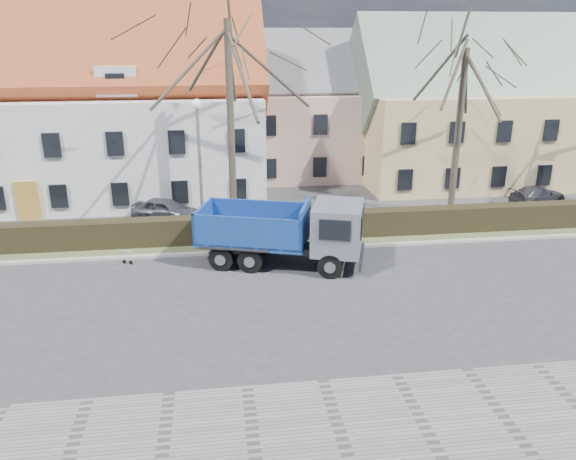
{
  "coord_description": "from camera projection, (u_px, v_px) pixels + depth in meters",
  "views": [
    {
      "loc": [
        -2.87,
        -19.81,
        9.72
      ],
      "look_at": [
        0.16,
        2.99,
        1.6
      ],
      "focal_mm": 35.0,
      "sensor_mm": 36.0,
      "label": 1
    }
  ],
  "objects": [
    {
      "name": "grass_strip",
      "position": [
        276.0,
        238.0,
        27.89
      ],
      "size": [
        80.0,
        3.0,
        0.1
      ],
      "primitive_type": "cube",
      "color": "#4F5A33",
      "rests_on": "ground"
    },
    {
      "name": "streetlight",
      "position": [
        200.0,
        170.0,
        27.06
      ],
      "size": [
        0.54,
        0.54,
        6.91
      ],
      "primitive_type": null,
      "color": "gray",
      "rests_on": "ground"
    },
    {
      "name": "tree_2",
      "position": [
        460.0,
        117.0,
        29.47
      ],
      "size": [
        8.0,
        8.0,
        11.0
      ],
      "primitive_type": null,
      "color": "#3F372C",
      "rests_on": "ground"
    },
    {
      "name": "parked_car_b",
      "position": [
        538.0,
        195.0,
        33.53
      ],
      "size": [
        3.95,
        2.52,
        1.07
      ],
      "primitive_type": "imported",
      "rotation": [
        0.0,
        0.0,
        1.87
      ],
      "color": "#303138",
      "rests_on": "ground"
    },
    {
      "name": "building_white",
      "position": [
        44.0,
        119.0,
        33.88
      ],
      "size": [
        26.8,
        10.8,
        9.5
      ],
      "primitive_type": null,
      "color": "silver",
      "rests_on": "ground"
    },
    {
      "name": "building_yellow",
      "position": [
        489.0,
        116.0,
        38.58
      ],
      "size": [
        18.8,
        10.8,
        8.5
      ],
      "primitive_type": null,
      "color": "#D9B977",
      "rests_on": "ground"
    },
    {
      "name": "sidewalk_near",
      "position": [
        342.0,
        438.0,
        14.16
      ],
      "size": [
        80.0,
        5.0,
        0.08
      ],
      "primitive_type": "cube",
      "color": "gray",
      "rests_on": "ground"
    },
    {
      "name": "building_pink",
      "position": [
        310.0,
        117.0,
        39.97
      ],
      "size": [
        10.8,
        8.8,
        8.0
      ],
      "primitive_type": null,
      "color": "#CCA090",
      "rests_on": "ground"
    },
    {
      "name": "parked_car_a",
      "position": [
        165.0,
        210.0,
        30.48
      ],
      "size": [
        3.94,
        2.72,
        1.24
      ],
      "primitive_type": "imported",
      "rotation": [
        0.0,
        0.0,
        1.19
      ],
      "color": "#393944",
      "rests_on": "ground"
    },
    {
      "name": "hedge",
      "position": [
        277.0,
        228.0,
        27.51
      ],
      "size": [
        60.0,
        0.9,
        1.3
      ],
      "primitive_type": "cube",
      "color": "black",
      "rests_on": "ground"
    },
    {
      "name": "cart_frame",
      "position": [
        123.0,
        256.0,
        24.87
      ],
      "size": [
        0.88,
        0.71,
        0.71
      ],
      "primitive_type": null,
      "rotation": [
        0.0,
        0.0,
        -0.4
      ],
      "color": "silver",
      "rests_on": "ground"
    },
    {
      "name": "dump_truck",
      "position": [
        275.0,
        232.0,
        24.49
      ],
      "size": [
        7.98,
        4.92,
        2.99
      ],
      "primitive_type": null,
      "rotation": [
        0.0,
        0.0,
        -0.31
      ],
      "color": "navy",
      "rests_on": "ground"
    },
    {
      "name": "tree_1",
      "position": [
        230.0,
        105.0,
        27.71
      ],
      "size": [
        9.2,
        9.2,
        12.65
      ],
      "primitive_type": null,
      "color": "#3F372C",
      "rests_on": "ground"
    },
    {
      "name": "ground",
      "position": [
        294.0,
        293.0,
        22.12
      ],
      "size": [
        120.0,
        120.0,
        0.0
      ],
      "primitive_type": "plane",
      "color": "#38383A"
    },
    {
      "name": "curb_far",
      "position": [
        280.0,
        250.0,
        26.4
      ],
      "size": [
        80.0,
        0.3,
        0.12
      ],
      "primitive_type": "cube",
      "color": "#ABA69B",
      "rests_on": "ground"
    }
  ]
}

